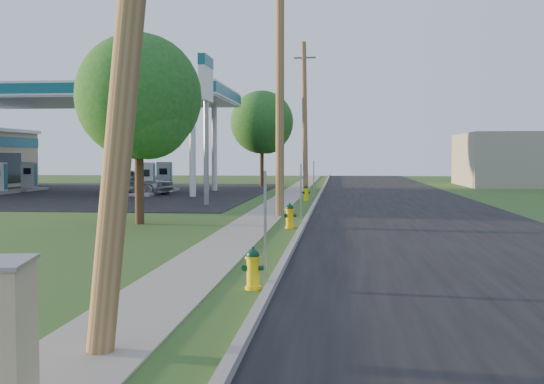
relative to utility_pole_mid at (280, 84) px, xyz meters
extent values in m
plane|color=#32541F|center=(0.60, -17.00, -4.95)|extent=(140.00, 140.00, 0.00)
cube|color=black|center=(5.10, -7.00, -4.94)|extent=(8.00, 120.00, 0.02)
cube|color=gray|center=(1.10, -7.00, -4.88)|extent=(0.15, 120.00, 0.15)
cube|color=gray|center=(-0.65, -7.00, -4.94)|extent=(1.50, 120.00, 0.03)
cube|color=black|center=(-15.40, 15.00, -4.94)|extent=(26.00, 28.00, 0.02)
cylinder|color=brown|center=(0.00, 0.00, -0.05)|extent=(0.32, 0.32, 9.80)
cylinder|color=brown|center=(0.00, 18.00, -0.20)|extent=(0.49, 0.32, 9.50)
cube|color=brown|center=(0.00, 18.00, 3.55)|extent=(1.40, 0.10, 0.12)
cube|color=gray|center=(0.85, -12.80, -3.95)|extent=(0.05, 0.04, 2.00)
cube|color=gray|center=(0.85, -1.00, -3.95)|extent=(0.05, 0.04, 2.00)
cube|color=gray|center=(0.85, 11.20, -3.95)|extent=(0.05, 0.04, 2.00)
cylinder|color=silver|center=(-5.90, 11.70, -2.20)|extent=(0.36, 0.36, 5.50)
cylinder|color=silver|center=(-5.90, 18.30, -2.20)|extent=(0.36, 0.36, 5.50)
cube|color=silver|center=(-13.40, 15.00, 1.00)|extent=(18.00, 9.00, 0.90)
cube|color=#105767|center=(-13.40, 15.00, 1.00)|extent=(18.15, 9.15, 0.63)
cube|color=silver|center=(-13.40, 15.00, 0.68)|extent=(18.18, 9.18, 0.10)
cube|color=gray|center=(-8.90, 13.00, -4.86)|extent=(1.20, 3.20, 0.18)
cube|color=#9EA0A3|center=(-8.90, 13.00, -3.90)|extent=(0.90, 0.50, 1.70)
cube|color=#105767|center=(-8.90, 13.00, -3.90)|extent=(0.94, 0.40, 1.50)
cube|color=black|center=(-8.90, 12.73, -3.65)|extent=(0.50, 0.02, 0.40)
cube|color=gray|center=(-17.90, 17.00, -4.86)|extent=(1.20, 3.20, 0.18)
cube|color=#9EA0A3|center=(-17.90, 17.00, -3.90)|extent=(0.90, 0.50, 1.70)
cube|color=#105767|center=(-17.90, 17.00, -3.90)|extent=(0.94, 0.40, 1.50)
cube|color=black|center=(-17.90, 16.73, -3.65)|extent=(0.50, 0.02, 0.40)
cube|color=gray|center=(-8.90, 17.00, -4.86)|extent=(1.20, 3.20, 0.18)
cube|color=#9EA0A3|center=(-8.90, 17.00, -3.90)|extent=(0.90, 0.50, 1.70)
cube|color=#105767|center=(-8.90, 17.00, -3.90)|extent=(0.94, 0.40, 1.50)
cube|color=black|center=(-8.90, 16.73, -3.65)|extent=(0.50, 0.02, 0.40)
cylinder|color=gray|center=(-3.90, 5.50, -2.45)|extent=(0.24, 0.24, 5.00)
cube|color=silver|center=(-3.90, 5.50, 0.85)|extent=(0.30, 2.00, 2.00)
cube|color=#105767|center=(-3.90, 5.50, 1.65)|extent=(0.34, 2.04, 0.50)
cylinder|color=#37251A|center=(-4.43, -3.29, -3.31)|extent=(0.30, 0.30, 3.28)
sphere|color=#165619|center=(-4.43, -3.29, -0.69)|extent=(4.20, 4.20, 4.20)
sphere|color=#165619|center=(-4.03, -3.59, -1.35)|extent=(2.89, 2.89, 2.89)
cylinder|color=#37251A|center=(-3.60, 25.42, -3.10)|extent=(0.30, 0.30, 3.70)
sphere|color=#165619|center=(-3.60, 25.42, -0.14)|extent=(4.74, 4.74, 4.74)
sphere|color=#165619|center=(-3.20, 25.12, -0.88)|extent=(3.26, 3.26, 3.26)
cylinder|color=yellow|center=(0.78, -14.07, -4.92)|extent=(0.27, 0.27, 0.06)
cylinder|color=yellow|center=(0.78, -14.07, -4.66)|extent=(0.22, 0.22, 0.59)
cylinder|color=yellow|center=(0.78, -14.07, -4.41)|extent=(0.27, 0.27, 0.04)
sphere|color=#0B371E|center=(0.78, -14.07, -4.37)|extent=(0.22, 0.22, 0.22)
cylinder|color=#0B371E|center=(0.78, -14.07, -4.25)|extent=(0.05, 0.05, 0.06)
cylinder|color=#0B371E|center=(0.77, -14.20, -4.58)|extent=(0.11, 0.12, 0.11)
cylinder|color=#0B371E|center=(0.64, -14.06, -4.58)|extent=(0.10, 0.09, 0.09)
cylinder|color=#0B371E|center=(0.91, -14.07, -4.58)|extent=(0.10, 0.09, 0.09)
cylinder|color=#F2B709|center=(0.69, -4.25, -4.92)|extent=(0.30, 0.30, 0.06)
cylinder|color=#F2B709|center=(0.69, -4.25, -4.63)|extent=(0.24, 0.24, 0.65)
cylinder|color=#F2B709|center=(0.69, -4.25, -4.35)|extent=(0.30, 0.30, 0.04)
sphere|color=#043315|center=(0.69, -4.25, -4.31)|extent=(0.25, 0.25, 0.25)
cylinder|color=#043315|center=(0.69, -4.25, -4.18)|extent=(0.05, 0.05, 0.06)
cylinder|color=#043315|center=(0.74, -4.39, -4.54)|extent=(0.16, 0.16, 0.12)
cylinder|color=#043315|center=(0.54, -4.30, -4.54)|extent=(0.13, 0.13, 0.10)
cylinder|color=#043315|center=(0.83, -4.20, -4.54)|extent=(0.13, 0.13, 0.10)
cylinder|color=#FFE207|center=(0.54, 9.10, -4.92)|extent=(0.31, 0.31, 0.07)
cylinder|color=#FFE207|center=(0.54, 9.10, -4.63)|extent=(0.24, 0.24, 0.65)
cylinder|color=#FFE207|center=(0.54, 9.10, -4.34)|extent=(0.31, 0.31, 0.04)
sphere|color=#083514|center=(0.54, 9.10, -4.30)|extent=(0.25, 0.25, 0.25)
cylinder|color=#083514|center=(0.54, 9.10, -4.17)|extent=(0.05, 0.05, 0.07)
cylinder|color=#083514|center=(0.60, 8.96, -4.54)|extent=(0.16, 0.17, 0.12)
cylinder|color=#083514|center=(0.40, 9.04, -4.54)|extent=(0.14, 0.13, 0.10)
cylinder|color=#083514|center=(0.68, 9.16, -4.54)|extent=(0.14, 0.13, 0.10)
imported|color=#AFB1B7|center=(-9.70, 13.93, -4.19)|extent=(4.84, 3.50, 1.53)
camera|label=1|loc=(2.25, -25.51, -2.67)|focal=45.00mm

